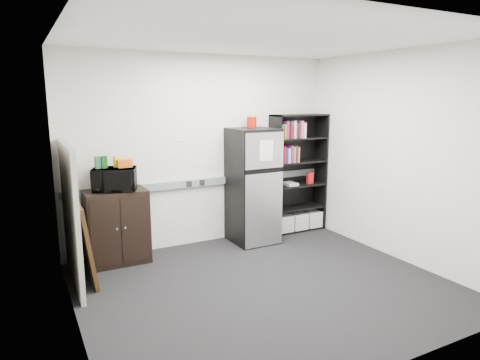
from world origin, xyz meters
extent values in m
plane|color=black|center=(0.00, 0.00, 0.00)|extent=(4.00, 4.00, 0.00)
cube|color=silver|center=(0.00, 1.75, 1.35)|extent=(4.00, 0.02, 2.70)
cube|color=silver|center=(2.00, 0.00, 1.35)|extent=(0.02, 3.50, 2.70)
cube|color=silver|center=(-2.00, 0.00, 1.35)|extent=(0.02, 3.50, 2.70)
cube|color=white|center=(0.00, 0.00, 2.70)|extent=(4.00, 3.50, 0.02)
cube|color=slate|center=(0.00, 1.72, 0.90)|extent=(3.92, 0.05, 0.10)
cube|color=white|center=(-0.35, 1.74, 1.55)|extent=(0.14, 0.00, 0.10)
cube|color=black|center=(1.09, 1.56, 0.93)|extent=(0.02, 0.34, 1.85)
cube|color=black|center=(1.97, 1.56, 0.93)|extent=(0.02, 0.34, 1.85)
cube|color=black|center=(1.53, 1.72, 0.93)|extent=(0.90, 0.02, 1.85)
cube|color=black|center=(1.53, 1.56, 1.84)|extent=(0.90, 0.34, 0.02)
cube|color=black|center=(1.53, 1.56, 0.02)|extent=(0.85, 0.32, 0.03)
cube|color=black|center=(1.53, 1.56, 0.37)|extent=(0.85, 0.32, 0.03)
cube|color=black|center=(1.53, 1.56, 0.74)|extent=(0.85, 0.32, 0.02)
cube|color=black|center=(1.53, 1.56, 1.11)|extent=(0.85, 0.32, 0.02)
cube|color=black|center=(1.53, 1.56, 1.48)|extent=(0.85, 0.32, 0.02)
cube|color=silver|center=(1.25, 1.55, 0.16)|extent=(0.25, 0.30, 0.25)
cube|color=silver|center=(1.53, 1.55, 0.16)|extent=(0.25, 0.30, 0.25)
cube|color=silver|center=(1.81, 1.55, 0.16)|extent=(0.25, 0.30, 0.25)
cube|color=#9B958A|center=(-1.90, 1.08, 0.80)|extent=(0.05, 1.30, 1.60)
cube|color=#B2B2B7|center=(-1.90, 1.08, 1.61)|extent=(0.06, 1.30, 0.02)
cube|color=black|center=(-1.32, 1.50, 0.48)|extent=(0.76, 0.48, 0.95)
cube|color=black|center=(-1.50, 1.26, 0.48)|extent=(0.35, 0.01, 0.84)
cube|color=black|center=(-1.14, 1.26, 0.48)|extent=(0.35, 0.01, 0.84)
cylinder|color=#B2B2B7|center=(-1.37, 1.25, 0.53)|extent=(0.02, 0.02, 0.02)
cylinder|color=#B2B2B7|center=(-1.27, 1.25, 0.53)|extent=(0.02, 0.02, 0.02)
imported|color=black|center=(-1.32, 1.48, 1.10)|extent=(0.61, 0.51, 0.29)
cube|color=#19582E|center=(-1.50, 1.52, 1.32)|extent=(0.08, 0.06, 0.15)
cube|color=#0D3C0E|center=(-1.43, 1.52, 1.32)|extent=(0.08, 0.07, 0.15)
cube|color=gold|center=(-1.27, 1.52, 1.31)|extent=(0.08, 0.07, 0.14)
cube|color=#CF5114|center=(-1.19, 1.47, 1.29)|extent=(0.18, 0.11, 0.10)
cube|color=black|center=(0.64, 1.43, 0.83)|extent=(0.63, 0.63, 1.65)
cube|color=#B9B9BE|center=(0.64, 1.10, 1.39)|extent=(0.60, 0.02, 0.50)
cube|color=#B9B9BE|center=(0.64, 1.10, 0.55)|extent=(0.60, 0.02, 1.06)
cube|color=black|center=(0.64, 1.09, 1.11)|extent=(0.60, 0.01, 0.03)
cube|color=white|center=(0.66, 1.09, 1.39)|extent=(0.21, 0.00, 0.28)
cube|color=black|center=(0.64, 1.43, 1.66)|extent=(0.63, 0.63, 0.02)
cylinder|color=#9F1007|center=(0.68, 1.55, 1.76)|extent=(0.14, 0.14, 0.18)
cylinder|color=gold|center=(0.68, 1.55, 1.86)|extent=(0.15, 0.15, 0.02)
cube|color=black|center=(-1.77, 1.07, 0.48)|extent=(0.15, 0.74, 0.95)
cube|color=beige|center=(-1.75, 1.07, 0.48)|extent=(0.10, 0.63, 0.80)
camera|label=1|loc=(-2.37, -3.89, 2.11)|focal=32.00mm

